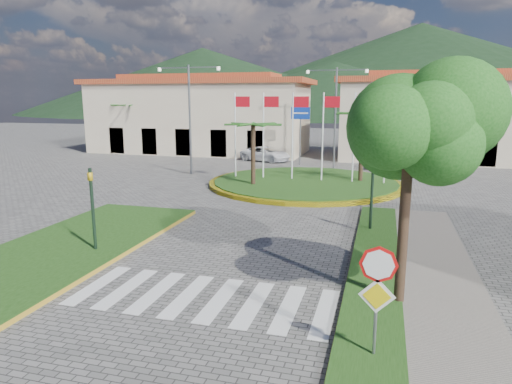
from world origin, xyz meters
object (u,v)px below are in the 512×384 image
(car_dark_a, at_px, (248,150))
(white_van, at_px, (266,154))
(deciduous_tree, at_px, (411,117))
(car_dark_b, at_px, (393,163))
(stop_sign, at_px, (377,285))
(roundabout_island, at_px, (305,182))

(car_dark_a, bearing_deg, white_van, -131.76)
(deciduous_tree, distance_m, car_dark_b, 25.42)
(stop_sign, bearing_deg, roundabout_island, 103.73)
(white_van, xyz_separation_m, car_dark_b, (11.08, -2.57, -0.06))
(stop_sign, bearing_deg, car_dark_b, 88.47)
(deciduous_tree, xyz_separation_m, car_dark_b, (0.15, 25.00, -4.59))
(deciduous_tree, height_order, car_dark_b, deciduous_tree)
(deciduous_tree, relative_size, car_dark_b, 1.90)
(roundabout_island, xyz_separation_m, stop_sign, (4.90, -20.04, 1.62))
(deciduous_tree, bearing_deg, roundabout_island, 107.91)
(car_dark_a, bearing_deg, deciduous_tree, -149.28)
(car_dark_a, bearing_deg, car_dark_b, -105.06)
(roundabout_island, relative_size, white_van, 2.71)
(stop_sign, bearing_deg, car_dark_a, 111.05)
(car_dark_a, height_order, car_dark_b, car_dark_a)
(stop_sign, relative_size, car_dark_a, 0.71)
(roundabout_island, bearing_deg, white_van, 117.20)
(car_dark_b, bearing_deg, deciduous_tree, 176.96)
(car_dark_a, relative_size, car_dark_b, 1.04)
(white_van, distance_m, car_dark_a, 3.89)
(white_van, relative_size, car_dark_a, 1.26)
(white_van, height_order, car_dark_b, white_van)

